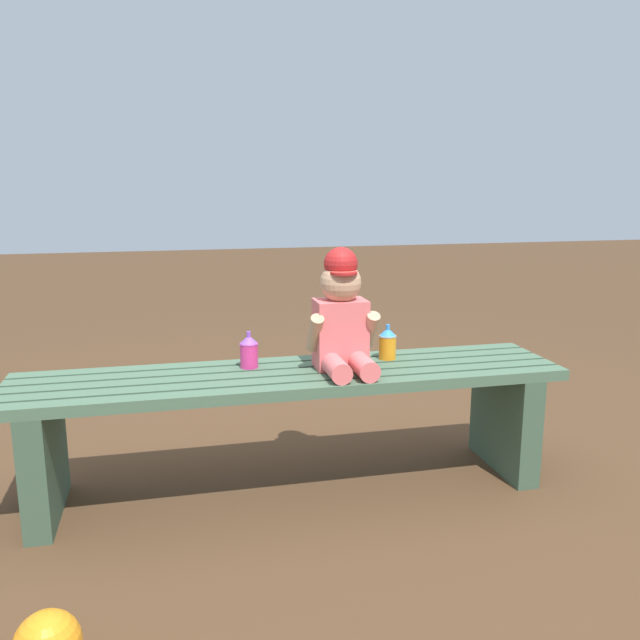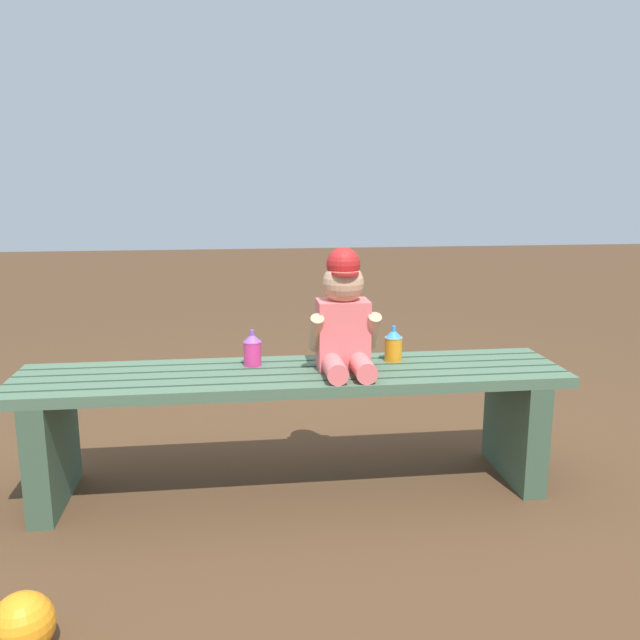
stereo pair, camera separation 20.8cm
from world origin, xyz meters
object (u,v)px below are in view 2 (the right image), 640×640
Objects in this scene: child_figure at (344,317)px; toy_ball at (22,624)px; park_bench at (293,407)px; sippy_cup_left at (252,349)px; sippy_cup_right at (393,344)px.

child_figure reaches higher than toy_ball.
park_bench is 0.24m from sippy_cup_left.
park_bench is 4.46× the size of child_figure.
sippy_cup_left is (-0.30, 0.08, -0.12)m from child_figure.
park_bench is 1.01m from toy_ball.
park_bench is at bearing -31.36° from sippy_cup_left.
child_figure is (0.17, -0.00, 0.30)m from park_bench.
sippy_cup_right is 1.36m from toy_ball.
park_bench is 14.57× the size of sippy_cup_right.
park_bench is 12.69× the size of toy_ball.
child_figure is at bearing -156.61° from sippy_cup_right.
child_figure is 2.84× the size of toy_ball.
sippy_cup_left reaches higher than toy_ball.
sippy_cup_left is at bearing 164.76° from child_figure.
sippy_cup_right is (0.36, 0.08, 0.19)m from park_bench.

